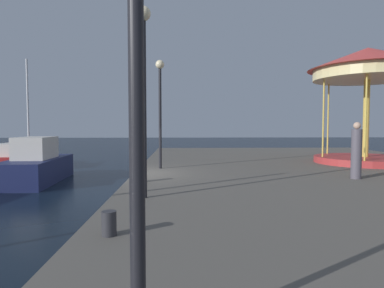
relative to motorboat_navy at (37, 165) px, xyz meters
The scene contains 10 objects.
ground_plane 5.64m from the motorboat_navy, 30.74° to the right, with size 120.00×120.00×0.00m, color black.
quay_dock 12.89m from the motorboat_navy, 12.79° to the right, with size 15.53×28.27×0.80m, color #5B564F.
motorboat_navy is the anchor object (origin of this frame).
sailboat_red 6.00m from the motorboat_navy, 121.15° to the left, with size 2.12×5.56×6.79m.
carousel 15.91m from the motorboat_navy, ahead, with size 5.42×5.42×5.45m.
lamp_post_mid_promenade 9.62m from the motorboat_navy, 51.40° to the right, with size 0.36×0.36×4.66m.
lamp_post_far_end 6.64m from the motorboat_navy, 14.14° to the right, with size 0.36×0.36×4.48m.
bollard_south 11.29m from the motorboat_navy, 61.48° to the right, with size 0.24×0.24×0.40m, color #2D2D33.
bollard_north 7.12m from the motorboat_navy, 42.24° to the right, with size 0.24×0.24×0.40m, color #2D2D33.
person_mid_promenade 13.23m from the motorboat_navy, 19.32° to the right, with size 0.34×0.34×1.91m.
Camera 1 is at (1.75, -12.41, 2.58)m, focal length 31.07 mm.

